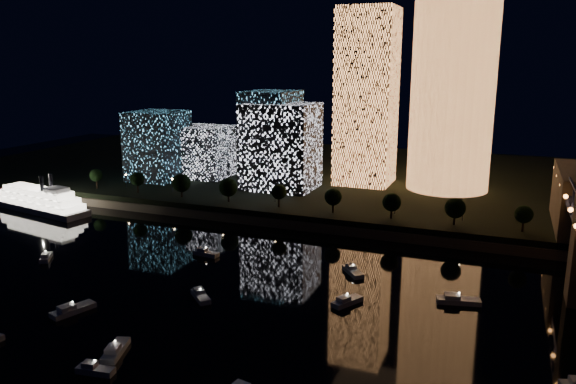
# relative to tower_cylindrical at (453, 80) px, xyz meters

# --- Properties ---
(ground) EXTENTS (520.00, 520.00, 0.00)m
(ground) POSITION_rel_tower_cylindrical_xyz_m (-21.86, -140.21, -48.36)
(ground) COLOR black
(ground) RESTS_ON ground
(far_bank) EXTENTS (420.00, 160.00, 5.00)m
(far_bank) POSITION_rel_tower_cylindrical_xyz_m (-21.86, 19.79, -45.86)
(far_bank) COLOR black
(far_bank) RESTS_ON ground
(seawall) EXTENTS (420.00, 6.00, 3.00)m
(seawall) POSITION_rel_tower_cylindrical_xyz_m (-21.86, -58.21, -46.86)
(seawall) COLOR #6B5E4C
(seawall) RESTS_ON ground
(tower_cylindrical) EXTENTS (34.00, 34.00, 86.46)m
(tower_cylindrical) POSITION_rel_tower_cylindrical_xyz_m (0.00, 0.00, 0.00)
(tower_cylindrical) COLOR #FF9A51
(tower_cylindrical) RESTS_ON far_bank
(tower_rectangular) EXTENTS (22.50, 22.50, 71.58)m
(tower_rectangular) POSITION_rel_tower_cylindrical_xyz_m (-33.82, -1.04, -7.57)
(tower_rectangular) COLOR #FF9A51
(tower_rectangular) RESTS_ON far_bank
(midrise_blocks) EXTENTS (80.94, 33.71, 38.59)m
(midrise_blocks) POSITION_rel_tower_cylindrical_xyz_m (-83.68, -20.58, -27.07)
(midrise_blocks) COLOR white
(midrise_blocks) RESTS_ON far_bank
(riverboat) EXTENTS (50.67, 18.93, 14.97)m
(riverboat) POSITION_rel_tower_cylindrical_xyz_m (-144.00, -72.68, -44.52)
(riverboat) COLOR silver
(riverboat) RESTS_ON ground
(motorboats) EXTENTS (143.76, 76.73, 2.78)m
(motorboats) POSITION_rel_tower_cylindrical_xyz_m (-29.26, -130.79, -47.54)
(motorboats) COLOR silver
(motorboats) RESTS_ON ground
(esplanade_trees) EXTENTS (165.33, 6.95, 8.97)m
(esplanade_trees) POSITION_rel_tower_cylindrical_xyz_m (-50.47, -52.21, -37.89)
(esplanade_trees) COLOR black
(esplanade_trees) RESTS_ON far_bank
(street_lamps) EXTENTS (132.70, 0.70, 5.65)m
(street_lamps) POSITION_rel_tower_cylindrical_xyz_m (-55.86, -46.21, -39.33)
(street_lamps) COLOR black
(street_lamps) RESTS_ON far_bank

